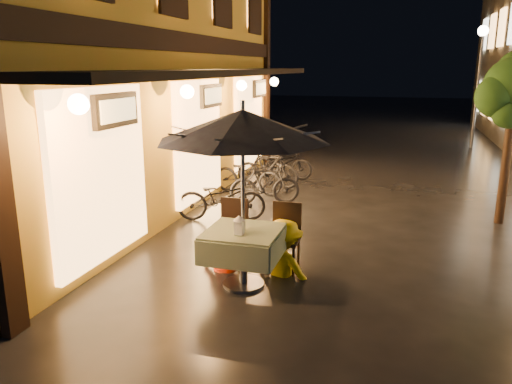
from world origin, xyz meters
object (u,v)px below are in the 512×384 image
(table_lantern, at_px, (239,224))
(person_yellow, at_px, (284,221))
(patio_umbrella, at_px, (243,126))
(person_orange, at_px, (224,219))
(cafe_table, at_px, (243,244))
(bicycle_0, at_px, (221,198))

(table_lantern, xyz_separation_m, person_yellow, (0.42, 0.72, -0.15))
(person_yellow, bearing_deg, patio_umbrella, 67.81)
(patio_umbrella, xyz_separation_m, person_orange, (-0.47, 0.55, -1.42))
(table_lantern, bearing_deg, cafe_table, 90.00)
(patio_umbrella, relative_size, person_yellow, 1.60)
(cafe_table, distance_m, patio_umbrella, 1.56)
(table_lantern, relative_size, person_orange, 0.17)
(patio_umbrella, bearing_deg, table_lantern, -90.00)
(cafe_table, height_order, person_orange, person_orange)
(person_orange, relative_size, bicycle_0, 0.87)
(cafe_table, distance_m, person_yellow, 0.72)
(bicycle_0, bearing_deg, cafe_table, -170.93)
(person_orange, bearing_deg, bicycle_0, -65.44)
(table_lantern, height_order, bicycle_0, table_lantern)
(person_orange, distance_m, bicycle_0, 2.31)
(table_lantern, bearing_deg, person_orange, 123.23)
(patio_umbrella, bearing_deg, person_orange, 130.59)
(cafe_table, xyz_separation_m, person_yellow, (0.42, 0.56, 0.18))
(person_orange, xyz_separation_m, bicycle_0, (-0.82, 2.13, -0.29))
(cafe_table, bearing_deg, table_lantern, -90.00)
(patio_umbrella, relative_size, table_lantern, 9.84)
(person_orange, xyz_separation_m, person_yellow, (0.88, 0.01, 0.04))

